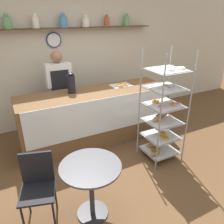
% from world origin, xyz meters
% --- Properties ---
extents(ground_plane, '(14.00, 14.00, 0.00)m').
position_xyz_m(ground_plane, '(0.00, 0.00, 0.00)').
color(ground_plane, brown).
extents(back_wall, '(10.00, 0.30, 2.70)m').
position_xyz_m(back_wall, '(-0.00, 2.13, 1.37)').
color(back_wall, beige).
rests_on(back_wall, ground_plane).
extents(display_counter, '(2.78, 0.80, 0.99)m').
position_xyz_m(display_counter, '(0.00, 1.00, 0.50)').
color(display_counter, brown).
rests_on(display_counter, ground_plane).
extents(pastry_rack, '(0.58, 0.56, 1.81)m').
position_xyz_m(pastry_rack, '(0.73, -0.01, 0.78)').
color(pastry_rack, gray).
rests_on(pastry_rack, ground_plane).
extents(person_worker, '(0.47, 0.23, 1.67)m').
position_xyz_m(person_worker, '(-0.51, 1.58, 0.91)').
color(person_worker, '#282833').
rests_on(person_worker, ground_plane).
extents(cafe_table, '(0.70, 0.70, 0.73)m').
position_xyz_m(cafe_table, '(-0.76, -0.61, 0.55)').
color(cafe_table, '#262628').
rests_on(cafe_table, ground_plane).
extents(cafe_chair, '(0.47, 0.47, 0.86)m').
position_xyz_m(cafe_chair, '(-1.31, -0.36, 0.53)').
color(cafe_chair, black).
rests_on(cafe_chair, ground_plane).
extents(coffee_carafe, '(0.14, 0.14, 0.36)m').
position_xyz_m(coffee_carafe, '(-0.40, 1.12, 1.17)').
color(coffee_carafe, black).
rests_on(coffee_carafe, display_counter).
extents(donut_tray_counter, '(0.39, 0.28, 0.05)m').
position_xyz_m(donut_tray_counter, '(0.57, 1.07, 1.01)').
color(donut_tray_counter, silver).
rests_on(donut_tray_counter, display_counter).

